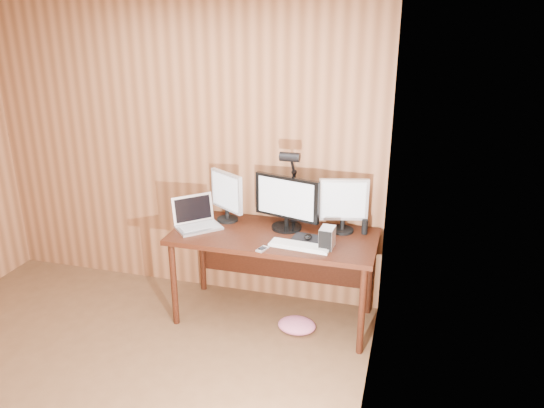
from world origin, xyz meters
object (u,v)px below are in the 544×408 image
at_px(keyboard, 300,246).
at_px(desk_lamp, 292,177).
at_px(mouse, 308,237).
at_px(speaker, 365,227).
at_px(monitor_center, 287,202).
at_px(hard_drive, 327,238).
at_px(phone, 262,249).
at_px(monitor_right, 343,204).
at_px(monitor_left, 227,195).
at_px(laptop, 196,219).
at_px(desk, 276,245).

height_order(keyboard, desk_lamp, desk_lamp).
relative_size(mouse, speaker, 0.88).
bearing_deg(monitor_center, desk_lamp, 80.06).
distance_m(keyboard, mouse, 0.16).
bearing_deg(hard_drive, speaker, 57.85).
relative_size(mouse, phone, 0.89).
distance_m(monitor_right, phone, 0.75).
bearing_deg(monitor_left, laptop, -104.12).
bearing_deg(desk, speaker, 10.74).
bearing_deg(monitor_right, laptop, 176.18).
relative_size(hard_drive, desk_lamp, 0.23).
height_order(monitor_left, desk_lamp, desk_lamp).
xyz_separation_m(desk, keyboard, (0.25, -0.25, 0.13)).
bearing_deg(keyboard, desk_lamp, 118.02).
bearing_deg(speaker, phone, -143.96).
bearing_deg(phone, speaker, 53.30).
relative_size(desk, mouse, 15.81).
bearing_deg(desk, monitor_center, 45.68).
bearing_deg(phone, laptop, 173.32).
bearing_deg(speaker, desk, -169.26).
bearing_deg(monitor_left, mouse, 17.40).
xyz_separation_m(desk, monitor_left, (-0.45, 0.10, 0.35)).
relative_size(desk, speaker, 13.85).
distance_m(keyboard, desk_lamp, 0.57).
bearing_deg(speaker, monitor_center, -174.37).
relative_size(keyboard, speaker, 4.00).
distance_m(monitor_left, speaker, 1.14).
height_order(hard_drive, phone, hard_drive).
bearing_deg(monitor_left, hard_drive, 13.56).
relative_size(monitor_center, keyboard, 1.18).
relative_size(monitor_center, speaker, 4.71).
bearing_deg(mouse, keyboard, -97.40).
relative_size(laptop, phone, 3.73).
distance_m(monitor_right, keyboard, 0.51).
bearing_deg(keyboard, laptop, 174.73).
bearing_deg(keyboard, speaker, 46.45).
xyz_separation_m(monitor_right, hard_drive, (-0.06, -0.33, -0.15)).
height_order(mouse, desk_lamp, desk_lamp).
bearing_deg(phone, monitor_right, 61.56).
xyz_separation_m(monitor_right, mouse, (-0.23, -0.22, -0.21)).
relative_size(laptop, desk_lamp, 0.63).
bearing_deg(phone, monitor_center, 97.95).
bearing_deg(desk_lamp, speaker, 12.64).
bearing_deg(laptop, speaker, -34.63).
bearing_deg(phone, mouse, 61.67).
height_order(monitor_left, mouse, monitor_left).
bearing_deg(laptop, hard_drive, -50.03).
relative_size(monitor_center, monitor_left, 1.31).
distance_m(keyboard, speaker, 0.58).
xyz_separation_m(hard_drive, speaker, (0.24, 0.33, -0.02)).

